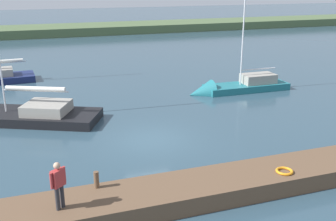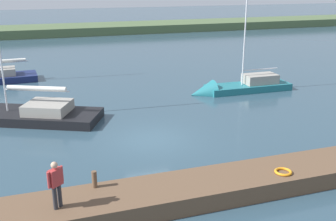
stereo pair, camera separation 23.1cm
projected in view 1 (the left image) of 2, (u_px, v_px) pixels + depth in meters
ground_plane at (152, 140)px, 20.05m from camera, size 200.00×200.00×0.00m
far_shoreline at (67, 34)px, 59.17m from camera, size 180.00×8.00×2.40m
dock_pier at (199, 189)px, 14.61m from camera, size 24.07×2.13×0.69m
mooring_post_near at (96, 180)px, 13.95m from camera, size 0.18×0.18×0.61m
life_ring_buoy at (284, 171)px, 15.14m from camera, size 0.66×0.66×0.10m
sailboat_mid_channel at (233, 90)px, 28.65m from camera, size 7.54×1.98×9.20m
person_on_dock at (58, 183)px, 12.48m from camera, size 0.51×0.44×1.61m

